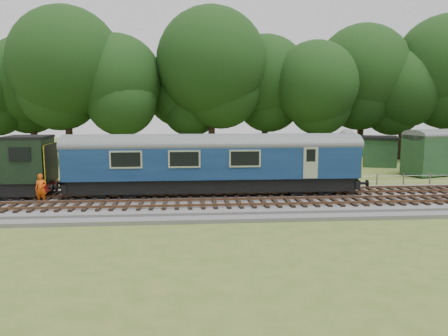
{
  "coord_description": "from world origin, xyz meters",
  "views": [
    {
      "loc": [
        -3.54,
        -25.63,
        5.81
      ],
      "look_at": [
        -1.36,
        1.4,
        2.0
      ],
      "focal_mm": 35.0,
      "sensor_mm": 36.0,
      "label": 1
    }
  ],
  "objects": [
    {
      "name": "fence",
      "position": [
        0.0,
        4.5,
        0.0
      ],
      "size": [
        64.0,
        0.12,
        1.0
      ],
      "primitive_type": null,
      "color": "#6B6054",
      "rests_on": "ground"
    },
    {
      "name": "dmu_railcar",
      "position": [
        -2.02,
        1.4,
        2.61
      ],
      "size": [
        18.05,
        2.86,
        3.88
      ],
      "color": "black",
      "rests_on": "ground"
    },
    {
      "name": "ground",
      "position": [
        0.0,
        0.0,
        0.0
      ],
      "size": [
        120.0,
        120.0,
        0.0
      ],
      "primitive_type": "plane",
      "color": "#465F23",
      "rests_on": "ground"
    },
    {
      "name": "shed",
      "position": [
        15.14,
        16.03,
        1.48
      ],
      "size": [
        4.54,
        4.54,
        2.92
      ],
      "rotation": [
        0.0,
        0.0,
        -0.33
      ],
      "color": "#193720",
      "rests_on": "ground"
    },
    {
      "name": "track_south",
      "position": [
        0.0,
        -1.6,
        0.42
      ],
      "size": [
        67.2,
        2.4,
        0.21
      ],
      "color": "black",
      "rests_on": "ballast"
    },
    {
      "name": "track_north",
      "position": [
        0.0,
        1.4,
        0.42
      ],
      "size": [
        67.2,
        2.4,
        0.21
      ],
      "color": "black",
      "rests_on": "ballast"
    },
    {
      "name": "worker",
      "position": [
        -11.93,
        -0.61,
        1.21
      ],
      "size": [
        0.63,
        0.41,
        1.71
      ],
      "primitive_type": "imported",
      "rotation": [
        0.0,
        0.0,
        0.01
      ],
      "color": "#DA4B0B",
      "rests_on": "ballast"
    },
    {
      "name": "ballast",
      "position": [
        0.0,
        0.0,
        0.17
      ],
      "size": [
        70.0,
        7.0,
        0.35
      ],
      "primitive_type": "cube",
      "color": "#4C4C4F",
      "rests_on": "ground"
    },
    {
      "name": "tree_line",
      "position": [
        0.0,
        22.0,
        0.0
      ],
      "size": [
        70.0,
        8.0,
        18.0
      ],
      "primitive_type": null,
      "color": "black",
      "rests_on": "ground"
    }
  ]
}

